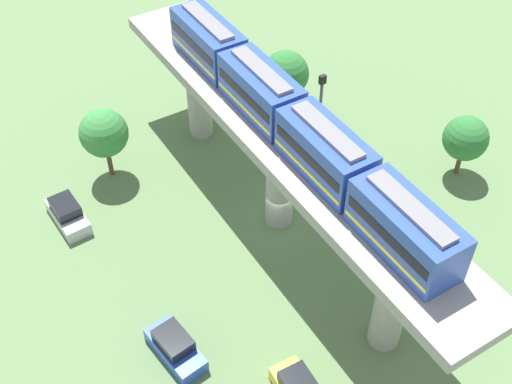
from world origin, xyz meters
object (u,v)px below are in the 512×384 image
(tree_mid_lot, at_px, (466,138))
(tree_far_corner, at_px, (285,74))
(train, at_px, (291,120))
(signal_post, at_px, (318,135))
(tree_near_viaduct, at_px, (104,133))
(parked_car_silver, at_px, (67,214))
(parked_car_blue, at_px, (175,347))

(tree_mid_lot, relative_size, tree_far_corner, 0.93)
(train, relative_size, tree_mid_lot, 5.38)
(train, bearing_deg, signal_post, 25.08)
(train, bearing_deg, tree_near_viaduct, 125.04)
(tree_mid_lot, bearing_deg, tree_near_viaduct, 148.70)
(parked_car_silver, bearing_deg, tree_far_corner, 5.33)
(parked_car_blue, height_order, signal_post, signal_post)
(tree_far_corner, bearing_deg, parked_car_silver, -171.53)
(parked_car_blue, relative_size, tree_mid_lot, 0.86)
(signal_post, bearing_deg, parked_car_blue, -155.59)
(tree_mid_lot, bearing_deg, parked_car_silver, 158.53)
(tree_near_viaduct, bearing_deg, train, -54.96)
(tree_near_viaduct, relative_size, tree_far_corner, 1.07)
(parked_car_silver, bearing_deg, parked_car_blue, -86.46)
(parked_car_silver, height_order, tree_mid_lot, tree_mid_lot)
(parked_car_blue, bearing_deg, tree_far_corner, 34.52)
(tree_far_corner, xyz_separation_m, signal_post, (-4.14, -10.14, 2.42))
(tree_near_viaduct, bearing_deg, parked_car_blue, -99.95)
(parked_car_blue, bearing_deg, train, 16.90)
(tree_near_viaduct, bearing_deg, signal_post, -41.13)
(parked_car_silver, bearing_deg, tree_near_viaduct, 30.78)
(tree_mid_lot, relative_size, signal_post, 0.47)
(parked_car_blue, distance_m, tree_near_viaduct, 17.36)
(tree_near_viaduct, bearing_deg, tree_far_corner, -0.12)
(parked_car_blue, relative_size, tree_far_corner, 0.81)
(tree_near_viaduct, height_order, tree_mid_lot, tree_near_viaduct)
(tree_mid_lot, bearing_deg, train, 172.15)
(parked_car_silver, xyz_separation_m, tree_mid_lot, (27.16, -10.68, 2.65))
(tree_near_viaduct, bearing_deg, tree_mid_lot, -31.30)
(parked_car_blue, bearing_deg, tree_mid_lot, -0.49)
(train, xyz_separation_m, tree_mid_lot, (14.36, -1.98, -6.30))
(signal_post, bearing_deg, tree_far_corner, 67.80)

